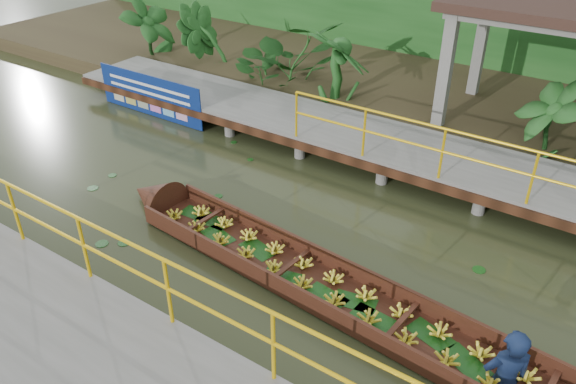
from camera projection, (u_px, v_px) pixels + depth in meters
The scene contains 8 objects.
ground at pixel (264, 229), 10.08m from camera, with size 80.00×80.00×0.00m, color #2C3118.
land_strip at pixel (427, 91), 15.26m from camera, with size 30.00×8.00×0.45m, color #352A1A.
far_dock at pixel (357, 137), 12.24m from camera, with size 16.00×2.06×1.66m.
pavilion at pixel (557, 20), 11.62m from camera, with size 4.40×3.00×3.00m.
foliage_backdrop at pixel (469, 7), 16.10m from camera, with size 30.00×0.80×4.00m, color #164415.
vendor_boat at pixel (361, 300), 8.16m from camera, with size 9.83×1.80×2.14m.
blue_banner at pixel (150, 95), 14.13m from camera, with size 3.43×0.04×1.07m.
tropical_plants at pixel (332, 61), 13.96m from camera, with size 14.45×1.45×1.81m.
Camera 1 is at (5.00, -6.59, 5.81)m, focal length 35.00 mm.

